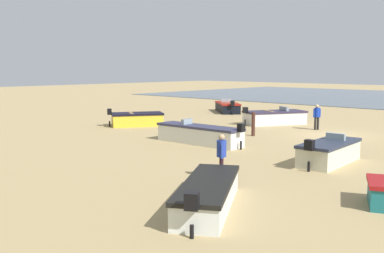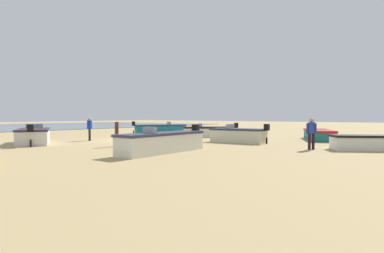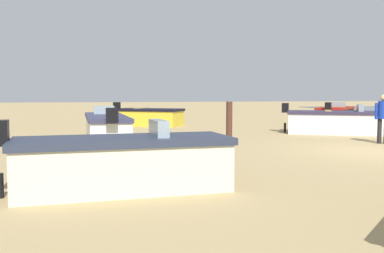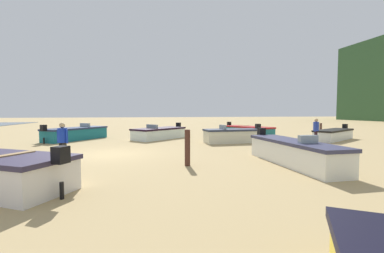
% 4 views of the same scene
% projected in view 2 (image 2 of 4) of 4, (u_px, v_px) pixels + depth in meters
% --- Properties ---
extents(ground_plane, '(160.00, 160.00, 0.00)m').
position_uv_depth(ground_plane, '(123.00, 140.00, 21.99)').
color(ground_plane, tan).
extents(boat_teal_0, '(4.81, 3.96, 1.22)m').
position_uv_depth(boat_teal_0, '(160.00, 129.00, 29.48)').
color(boat_teal_0, '#186C79').
rests_on(boat_teal_0, ground).
extents(boat_cream_1, '(1.60, 3.90, 1.23)m').
position_uv_depth(boat_cream_1, '(238.00, 135.00, 20.08)').
color(boat_cream_1, beige).
rests_on(boat_cream_1, ground).
extents(boat_teal_2, '(4.97, 3.41, 1.06)m').
position_uv_depth(boat_teal_2, '(319.00, 135.00, 22.27)').
color(boat_teal_2, '#1C6C74').
rests_on(boat_teal_2, ground).
extents(boat_white_3, '(3.58, 4.56, 1.25)m').
position_uv_depth(boat_white_3, '(34.00, 136.00, 19.15)').
color(boat_white_3, silver).
rests_on(boat_white_3, ground).
extents(boat_white_5, '(4.15, 4.32, 1.15)m').
position_uv_depth(boat_white_5, '(209.00, 132.00, 25.47)').
color(boat_white_5, white).
rests_on(boat_white_5, ground).
extents(boat_white_6, '(5.28, 1.36, 1.26)m').
position_uv_depth(boat_white_6, '(163.00, 142.00, 14.46)').
color(boat_white_6, white).
rests_on(boat_white_6, ground).
extents(boat_white_8, '(3.38, 4.42, 1.09)m').
position_uv_depth(boat_white_8, '(378.00, 142.00, 15.42)').
color(boat_white_8, white).
rests_on(boat_white_8, ground).
extents(mooring_post_mid_beach, '(0.21, 0.21, 1.38)m').
position_uv_depth(mooring_post_mid_beach, '(117.00, 134.00, 17.37)').
color(mooring_post_mid_beach, '#482920').
rests_on(mooring_post_mid_beach, ground).
extents(beach_walker_foreground, '(0.48, 0.48, 1.62)m').
position_uv_depth(beach_walker_foreground, '(311.00, 131.00, 15.71)').
color(beach_walker_foreground, black).
rests_on(beach_walker_foreground, ground).
extents(beach_walker_distant, '(0.46, 0.51, 1.62)m').
position_uv_depth(beach_walker_distant, '(90.00, 127.00, 21.50)').
color(beach_walker_distant, black).
rests_on(beach_walker_distant, ground).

